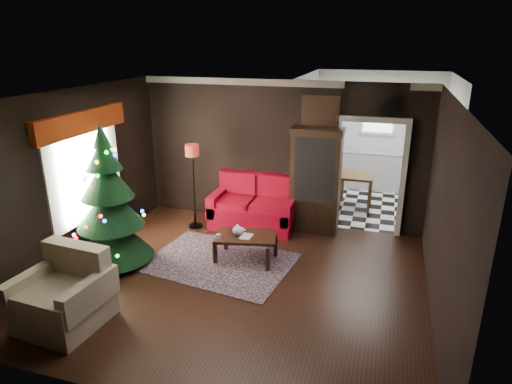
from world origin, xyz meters
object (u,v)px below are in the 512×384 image
(christmas_tree, at_px, (109,203))
(armchair, at_px, (62,293))
(kitchen_table, at_px, (355,191))
(coffee_table, at_px, (246,247))
(teapot, at_px, (238,230))
(wall_clock, at_px, (390,107))
(floor_lamp, at_px, (194,187))
(curio_cabinet, at_px, (316,183))
(loveseat, at_px, (254,203))

(christmas_tree, height_order, armchair, christmas_tree)
(armchair, bearing_deg, kitchen_table, 63.67)
(coffee_table, height_order, teapot, teapot)
(armchair, relative_size, wall_clock, 3.21)
(armchair, bearing_deg, teapot, 60.43)
(coffee_table, xyz_separation_m, wall_clock, (2.06, 1.75, 2.15))
(wall_clock, bearing_deg, teapot, -140.83)
(floor_lamp, bearing_deg, curio_cabinet, 13.76)
(teapot, bearing_deg, curio_cabinet, 58.27)
(coffee_table, bearing_deg, armchair, -125.99)
(christmas_tree, distance_m, wall_clock, 4.97)
(armchair, relative_size, kitchen_table, 1.37)
(curio_cabinet, bearing_deg, armchair, -123.25)
(armchair, height_order, teapot, armchair)
(teapot, distance_m, kitchen_table, 3.46)
(kitchen_table, bearing_deg, floor_lamp, -145.62)
(loveseat, xyz_separation_m, wall_clock, (2.35, 0.40, 1.88))
(kitchen_table, bearing_deg, armchair, -121.04)
(floor_lamp, bearing_deg, teapot, -40.30)
(loveseat, bearing_deg, christmas_tree, -130.84)
(floor_lamp, xyz_separation_m, armchair, (-0.32, -3.36, -0.37))
(loveseat, bearing_deg, floor_lamp, -163.23)
(teapot, bearing_deg, coffee_table, 16.08)
(armchair, xyz_separation_m, teapot, (1.57, 2.30, 0.08))
(kitchen_table, bearing_deg, christmas_tree, -134.00)
(kitchen_table, bearing_deg, coffee_table, -116.78)
(curio_cabinet, height_order, armchair, curio_cabinet)
(curio_cabinet, xyz_separation_m, christmas_tree, (-2.92, -2.26, 0.10))
(floor_lamp, bearing_deg, wall_clock, 11.96)
(floor_lamp, bearing_deg, christmas_tree, -111.45)
(wall_clock, bearing_deg, curio_cabinet, -171.47)
(curio_cabinet, distance_m, wall_clock, 1.88)
(curio_cabinet, bearing_deg, kitchen_table, 65.56)
(teapot, height_order, wall_clock, wall_clock)
(christmas_tree, relative_size, teapot, 12.72)
(loveseat, height_order, wall_clock, wall_clock)
(curio_cabinet, relative_size, christmas_tree, 0.79)
(coffee_table, bearing_deg, loveseat, 101.95)
(coffee_table, height_order, wall_clock, wall_clock)
(christmas_tree, relative_size, coffee_table, 2.47)
(floor_lamp, relative_size, armchair, 1.61)
(curio_cabinet, height_order, floor_lamp, curio_cabinet)
(teapot, bearing_deg, armchair, -124.28)
(loveseat, relative_size, kitchen_table, 2.27)
(loveseat, xyz_separation_m, teapot, (0.16, -1.39, 0.04))
(coffee_table, relative_size, kitchen_table, 1.30)
(loveseat, relative_size, coffee_table, 1.74)
(loveseat, xyz_separation_m, kitchen_table, (1.80, 1.65, -0.12))
(loveseat, distance_m, armchair, 3.95)
(curio_cabinet, xyz_separation_m, coffee_table, (-0.86, -1.57, -0.72))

